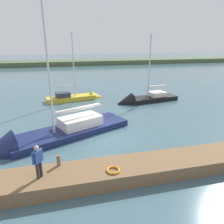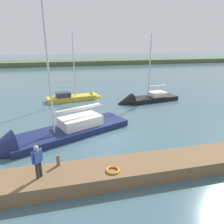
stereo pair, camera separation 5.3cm
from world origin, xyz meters
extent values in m
plane|color=#42606B|center=(0.00, 0.00, 0.00)|extent=(200.00, 200.00, 0.00)
cube|color=#4C603D|center=(0.00, -49.17, 0.00)|extent=(180.00, 8.00, 2.40)
cube|color=brown|center=(0.00, 5.23, 0.36)|extent=(20.89, 1.99, 0.71)
cylinder|color=brown|center=(3.13, 4.54, 0.99)|extent=(0.18, 0.18, 0.56)
torus|color=orange|center=(0.61, 5.63, 0.76)|extent=(0.66, 0.66, 0.10)
cube|color=navy|center=(2.30, -0.67, 0.02)|extent=(9.19, 5.95, 0.90)
cube|color=silver|center=(1.56, -0.99, 0.84)|extent=(3.47, 2.81, 0.73)
cylinder|color=silver|center=(3.48, -0.15, 5.24)|extent=(0.13, 0.13, 9.53)
cylinder|color=silver|center=(1.64, -0.96, 1.76)|extent=(3.72, 1.72, 0.10)
cylinder|color=silver|center=(1.64, -0.96, 1.88)|extent=(3.40, 1.67, 0.23)
cube|color=black|center=(-7.28, -7.90, 0.10)|extent=(6.22, 2.97, 0.74)
cone|color=black|center=(-3.85, -7.31, 0.10)|extent=(2.11, 2.27, 2.00)
cube|color=silver|center=(-7.99, -8.02, 0.72)|extent=(2.02, 1.76, 0.50)
cylinder|color=silver|center=(-6.74, -7.80, 3.90)|extent=(0.14, 0.14, 6.86)
cylinder|color=silver|center=(-7.93, -8.01, 1.52)|extent=(2.41, 0.51, 0.11)
cylinder|color=silver|center=(-7.93, -8.01, 1.64)|extent=(2.19, 0.60, 0.24)
cube|color=gold|center=(1.81, -10.18, 0.04)|extent=(5.75, 2.44, 0.93)
cone|color=gold|center=(-1.32, -10.71, 0.04)|extent=(1.63, 1.76, 1.55)
cube|color=#333842|center=(2.71, -10.03, 0.76)|extent=(1.74, 1.48, 0.52)
cylinder|color=silver|center=(1.32, -10.27, 3.99)|extent=(0.13, 0.13, 6.98)
cylinder|color=silver|center=(2.44, -10.08, 1.71)|extent=(2.26, 0.48, 0.10)
cylinder|color=#28282D|center=(4.03, 5.40, 1.11)|extent=(0.14, 0.14, 0.80)
cylinder|color=#28282D|center=(3.91, 5.25, 1.11)|extent=(0.14, 0.14, 0.80)
cube|color=#2D4C9E|center=(3.97, 5.33, 1.79)|extent=(0.44, 0.47, 0.56)
sphere|color=tan|center=(3.97, 5.33, 2.21)|extent=(0.22, 0.22, 0.22)
cylinder|color=#2D4C9E|center=(4.14, 5.53, 1.80)|extent=(0.09, 0.09, 0.54)
cylinder|color=#2D4C9E|center=(3.80, 5.12, 1.80)|extent=(0.09, 0.09, 0.54)
camera|label=1|loc=(2.65, 13.97, 6.62)|focal=33.69mm
camera|label=2|loc=(2.60, 13.99, 6.62)|focal=33.69mm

